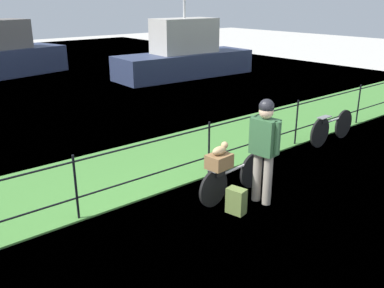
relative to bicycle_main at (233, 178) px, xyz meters
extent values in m
plane|color=beige|center=(-1.00, -0.98, -0.32)|extent=(60.00, 60.00, 0.00)
cube|color=#478438|center=(-1.00, 2.04, -0.31)|extent=(27.00, 2.40, 0.03)
cylinder|color=black|center=(-2.28, 0.90, 0.19)|extent=(0.04, 0.04, 1.02)
cylinder|color=black|center=(0.29, 0.90, 0.19)|extent=(0.04, 0.04, 1.02)
cylinder|color=black|center=(2.86, 0.90, 0.19)|extent=(0.04, 0.04, 1.02)
cylinder|color=black|center=(5.43, 0.90, 0.19)|extent=(0.04, 0.04, 1.02)
cylinder|color=black|center=(-1.00, 0.90, 0.03)|extent=(18.00, 0.03, 0.03)
cylinder|color=black|center=(-1.00, 0.90, 0.59)|extent=(18.00, 0.03, 0.03)
cylinder|color=black|center=(0.51, 0.05, -0.02)|extent=(0.61, 0.10, 0.61)
cylinder|color=black|center=(-0.47, -0.04, -0.02)|extent=(0.61, 0.10, 0.61)
cylinder|color=#BCB7B2|center=(0.02, 0.00, 0.15)|extent=(0.77, 0.12, 0.04)
cube|color=black|center=(-0.35, -0.03, 0.18)|extent=(0.21, 0.11, 0.06)
cube|color=slate|center=(-0.35, -0.03, 0.28)|extent=(0.37, 0.19, 0.02)
cube|color=brown|center=(-0.35, -0.03, 0.39)|extent=(0.39, 0.32, 0.22)
ellipsoid|color=tan|center=(-0.35, -0.03, 0.57)|extent=(0.29, 0.17, 0.13)
sphere|color=tan|center=(-0.23, -0.02, 0.63)|extent=(0.11, 0.11, 0.11)
cylinder|color=gray|center=(0.20, -0.33, 0.09)|extent=(0.14, 0.14, 0.82)
cylinder|color=gray|center=(0.22, -0.53, 0.09)|extent=(0.14, 0.14, 0.82)
cube|color=#2D5633|center=(0.21, -0.43, 0.78)|extent=(0.30, 0.42, 0.56)
cylinder|color=#2D5633|center=(0.19, -0.21, 0.80)|extent=(0.10, 0.10, 0.50)
cylinder|color=#2D5633|center=(0.23, -0.65, 0.80)|extent=(0.10, 0.10, 0.50)
sphere|color=tan|center=(0.21, -0.43, 1.17)|extent=(0.22, 0.22, 0.22)
sphere|color=black|center=(0.21, -0.43, 1.24)|extent=(0.23, 0.23, 0.23)
cube|color=olive|center=(-0.36, -0.43, -0.12)|extent=(0.24, 0.31, 0.40)
cylinder|color=black|center=(4.13, 0.52, 0.01)|extent=(0.66, 0.06, 0.66)
cylinder|color=black|center=(3.15, 0.49, 0.01)|extent=(0.66, 0.06, 0.66)
cylinder|color=#BCB7B2|center=(3.64, 0.50, 0.19)|extent=(0.76, 0.06, 0.04)
cube|color=black|center=(3.27, 0.49, 0.24)|extent=(0.20, 0.10, 0.06)
cube|color=slate|center=(3.27, 0.49, 0.33)|extent=(0.36, 0.17, 0.02)
cube|color=#2D3856|center=(6.42, 9.16, 0.15)|extent=(5.97, 2.15, 0.96)
cube|color=#B7B2A8|center=(6.42, 9.16, 1.31)|extent=(2.65, 1.43, 1.36)
cube|color=#2D3856|center=(0.72, 14.15, 0.23)|extent=(5.34, 3.14, 1.10)
camera|label=1|loc=(-4.51, -4.35, 2.77)|focal=39.24mm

